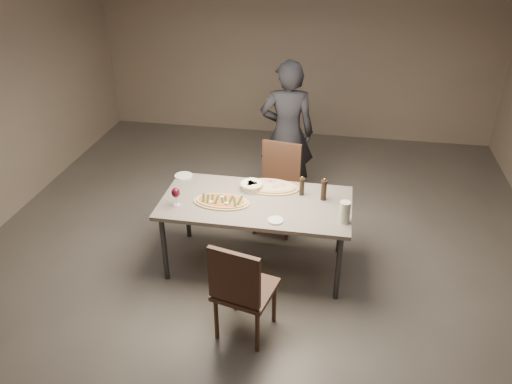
% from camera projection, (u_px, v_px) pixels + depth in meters
% --- Properties ---
extents(room, '(7.00, 7.00, 7.00)m').
position_uv_depth(room, '(256.00, 138.00, 4.41)').
color(room, '#5A544D').
rests_on(room, ground).
extents(dining_table, '(1.80, 0.90, 0.75)m').
position_uv_depth(dining_table, '(256.00, 206.00, 4.76)').
color(dining_table, gray).
rests_on(dining_table, ground).
extents(zucchini_pizza, '(0.54, 0.30, 0.05)m').
position_uv_depth(zucchini_pizza, '(222.00, 201.00, 4.70)').
color(zucchini_pizza, tan).
rests_on(zucchini_pizza, dining_table).
extents(ham_pizza, '(0.60, 0.33, 0.04)m').
position_uv_depth(ham_pizza, '(269.00, 186.00, 4.95)').
color(ham_pizza, tan).
rests_on(ham_pizza, dining_table).
extents(bread_basket, '(0.22, 0.22, 0.08)m').
position_uv_depth(bread_basket, '(252.00, 185.00, 4.91)').
color(bread_basket, '#F9ECCA').
rests_on(bread_basket, dining_table).
extents(oil_dish, '(0.14, 0.14, 0.02)m').
position_uv_depth(oil_dish, '(276.00, 220.00, 4.43)').
color(oil_dish, white).
rests_on(oil_dish, dining_table).
extents(pepper_mill_left, '(0.05, 0.05, 0.20)m').
position_uv_depth(pepper_mill_left, '(302.00, 186.00, 4.79)').
color(pepper_mill_left, black).
rests_on(pepper_mill_left, dining_table).
extents(pepper_mill_right, '(0.06, 0.06, 0.23)m').
position_uv_depth(pepper_mill_right, '(324.00, 190.00, 4.71)').
color(pepper_mill_right, black).
rests_on(pepper_mill_right, dining_table).
extents(carafe, '(0.10, 0.10, 0.20)m').
position_uv_depth(carafe, '(345.00, 212.00, 4.38)').
color(carafe, silver).
rests_on(carafe, dining_table).
extents(wine_glass, '(0.08, 0.08, 0.18)m').
position_uv_depth(wine_glass, '(176.00, 193.00, 4.61)').
color(wine_glass, silver).
rests_on(wine_glass, dining_table).
extents(side_plate, '(0.18, 0.18, 0.01)m').
position_uv_depth(side_plate, '(184.00, 176.00, 5.17)').
color(side_plate, white).
rests_on(side_plate, dining_table).
extents(chair_near, '(0.54, 0.54, 0.96)m').
position_uv_depth(chair_near, '(241.00, 287.00, 3.98)').
color(chair_near, '#3F271A').
rests_on(chair_near, ground).
extents(chair_far, '(0.52, 0.52, 0.97)m').
position_uv_depth(chair_far, '(278.00, 182.00, 5.50)').
color(chair_far, '#3F271A').
rests_on(chair_far, ground).
extents(diner, '(0.69, 0.50, 1.75)m').
position_uv_depth(diner, '(287.00, 133.00, 5.84)').
color(diner, black).
rests_on(diner, ground).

